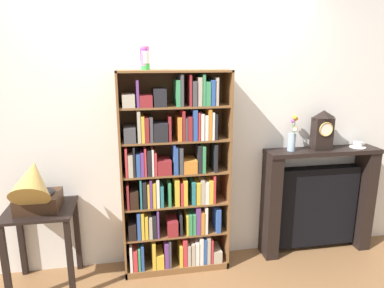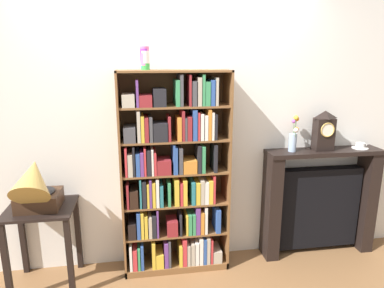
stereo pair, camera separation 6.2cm
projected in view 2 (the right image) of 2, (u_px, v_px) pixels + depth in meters
name	position (u px, v px, depth m)	size (l,w,h in m)	color
ground_plane	(178.00, 273.00, 3.11)	(8.14, 6.40, 0.02)	brown
wall_back	(188.00, 125.00, 3.11)	(5.14, 0.08, 2.60)	silver
bookshelf	(174.00, 181.00, 3.01)	(0.94, 0.30, 1.80)	brown
cup_stack	(145.00, 58.00, 2.75)	(0.07, 0.07, 0.18)	green
side_table_left	(43.00, 228.00, 2.84)	(0.54, 0.47, 0.71)	black
gramophone	(35.00, 185.00, 2.67)	(0.33, 0.47, 0.50)	#382316
fireplace_mantel	(318.00, 202.00, 3.36)	(1.11, 0.25, 1.06)	black
mantel_clock	(324.00, 131.00, 3.16)	(0.18, 0.13, 0.37)	black
flower_vase	(294.00, 137.00, 3.13)	(0.11, 0.14, 0.33)	#99B2D1
teacup_with_saucer	(360.00, 146.00, 3.26)	(0.15, 0.15, 0.05)	white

